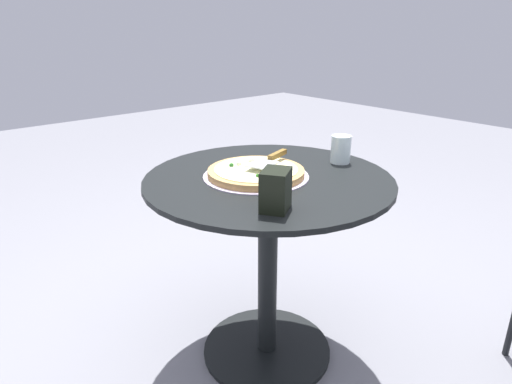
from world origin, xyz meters
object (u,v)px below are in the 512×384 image
object	(u,v)px
drinking_cup	(341,149)
napkin_dispenser	(276,190)
pizza_on_tray	(256,173)
patio_table	(268,235)
pizza_server	(270,159)

from	to	relation	value
drinking_cup	napkin_dispenser	bearing A→B (deg)	-161.40
pizza_on_tray	drinking_cup	xyz separation A→B (m)	(0.35, -0.09, 0.04)
patio_table	pizza_on_tray	bearing A→B (deg)	135.81
pizza_server	drinking_cup	bearing A→B (deg)	-16.41
patio_table	pizza_server	bearing A→B (deg)	39.58
pizza_on_tray	drinking_cup	bearing A→B (deg)	-14.00
patio_table	pizza_server	world-z (taller)	pizza_server
patio_table	pizza_on_tray	size ratio (longest dim) A/B	2.36
drinking_cup	patio_table	bearing A→B (deg)	169.92
drinking_cup	pizza_server	bearing A→B (deg)	163.59
pizza_server	pizza_on_tray	bearing A→B (deg)	177.16
drinking_cup	napkin_dispenser	xyz separation A→B (m)	(-0.50, -0.17, 0.01)
drinking_cup	pizza_on_tray	bearing A→B (deg)	166.00
patio_table	drinking_cup	world-z (taller)	drinking_cup
pizza_on_tray	napkin_dispenser	xyz separation A→B (m)	(-0.15, -0.25, 0.04)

